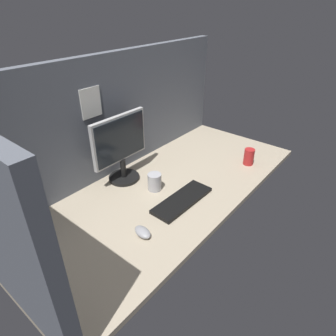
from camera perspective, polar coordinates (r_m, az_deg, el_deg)
name	(u,v)px	position (r cm, az deg, el deg)	size (l,w,h in cm)	color
ground_plane	(166,189)	(167.90, -0.41, -4.05)	(180.00, 80.00, 3.00)	tan
cubicle_wall_back	(116,114)	(175.02, -10.10, 10.29)	(180.00, 5.50, 69.05)	#565B66
monitor	(121,146)	(165.87, -9.25, 4.19)	(36.92, 18.00, 39.21)	black
keyboard	(182,200)	(155.06, 2.80, -6.29)	(37.00, 13.00, 2.00)	black
mouse	(143,232)	(135.83, -4.98, -12.37)	(5.60, 9.60, 3.40)	#99999E
mug_red_plastic	(249,157)	(193.54, 15.53, 2.14)	(6.41, 6.41, 10.58)	red
mug_steel	(155,182)	(162.33, -2.64, -2.71)	(7.66, 7.66, 9.81)	#B2B2B7
mug_ceramic_blue	(35,232)	(142.27, -24.64, -11.33)	(10.55, 6.88, 10.77)	#38569E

